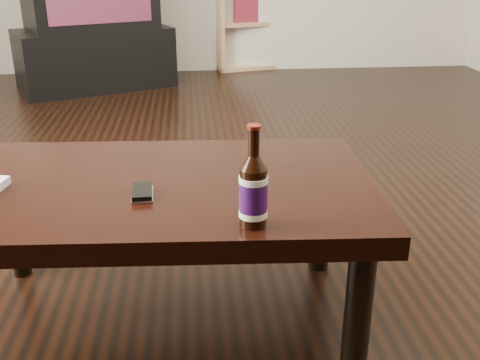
{
  "coord_description": "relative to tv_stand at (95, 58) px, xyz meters",
  "views": [
    {
      "loc": [
        -0.11,
        -2.08,
        1.04
      ],
      "look_at": [
        -0.0,
        -0.93,
        0.56
      ],
      "focal_mm": 42.0,
      "sensor_mm": 36.0,
      "label": 1
    }
  ],
  "objects": [
    {
      "name": "coffee_table",
      "position": [
        0.63,
        -3.07,
        0.16
      ],
      "size": [
        1.22,
        0.75,
        0.44
      ],
      "rotation": [
        0.0,
        0.0,
        -0.05
      ],
      "color": "black",
      "rests_on": "floor"
    },
    {
      "name": "beer_bottle",
      "position": [
        0.86,
        -3.36,
        0.3
      ],
      "size": [
        0.08,
        0.08,
        0.24
      ],
      "rotation": [
        0.0,
        0.0,
        -0.2
      ],
      "color": "black",
      "rests_on": "coffee_table"
    },
    {
      "name": "phone",
      "position": [
        0.6,
        -3.17,
        0.22
      ],
      "size": [
        0.06,
        0.11,
        0.02
      ],
      "rotation": [
        0.0,
        0.0,
        0.04
      ],
      "color": "#A3A3A5",
      "rests_on": "coffee_table"
    },
    {
      "name": "tv_stand",
      "position": [
        0.0,
        0.0,
        0.0
      ],
      "size": [
        1.27,
        0.98,
        0.46
      ],
      "primitive_type": "cube",
      "rotation": [
        0.0,
        0.0,
        0.42
      ],
      "color": "black",
      "rests_on": "floor"
    },
    {
      "name": "floor",
      "position": [
        0.83,
        -2.42,
        -0.23
      ],
      "size": [
        5.0,
        6.0,
        0.01
      ],
      "primitive_type": "cube",
      "color": "black",
      "rests_on": "ground"
    }
  ]
}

